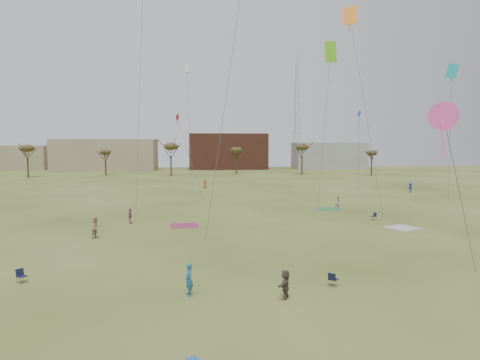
{
  "coord_description": "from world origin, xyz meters",
  "views": [
    {
      "loc": [
        -3.19,
        -25.32,
        8.78
      ],
      "look_at": [
        0.0,
        12.0,
        5.5
      ],
      "focal_mm": 31.51,
      "sensor_mm": 36.0,
      "label": 1
    }
  ],
  "objects": [
    {
      "name": "ground",
      "position": [
        0.0,
        0.0,
        0.0
      ],
      "size": [
        260.0,
        260.0,
        0.0
      ],
      "primitive_type": "plane",
      "color": "#40531A",
      "rests_on": "ground"
    },
    {
      "name": "flyer_near_right",
      "position": [
        -4.11,
        -1.5,
        0.95
      ],
      "size": [
        0.62,
        0.79,
        1.9
      ],
      "primitive_type": "imported",
      "rotation": [
        0.0,
        0.0,
        4.99
      ],
      "color": "#22679E",
      "rests_on": "ground"
    },
    {
      "name": "spectator_fore_b",
      "position": [
        -13.2,
        14.09,
        0.99
      ],
      "size": [
        1.09,
        1.19,
        1.98
      ],
      "primitive_type": "imported",
      "rotation": [
        0.0,
        0.0,
        1.12
      ],
      "color": "tan",
      "rests_on": "ground"
    },
    {
      "name": "spectator_fore_c",
      "position": [
        1.34,
        -2.44,
        0.82
      ],
      "size": [
        1.11,
        1.59,
        1.65
      ],
      "primitive_type": "imported",
      "rotation": [
        0.0,
        0.0,
        4.26
      ],
      "color": "brown",
      "rests_on": "ground"
    },
    {
      "name": "spectator_mid_d",
      "position": [
        -11.32,
        21.16,
        0.83
      ],
      "size": [
        0.62,
        1.05,
        1.67
      ],
      "primitive_type": "imported",
      "rotation": [
        0.0,
        0.0,
        1.8
      ],
      "color": "#963E6D",
      "rests_on": "ground"
    },
    {
      "name": "spectator_mid_e",
      "position": [
        14.63,
        29.04,
        0.87
      ],
      "size": [
        0.93,
        0.77,
        1.75
      ],
      "primitive_type": "imported",
      "rotation": [
        0.0,
        0.0,
        6.14
      ],
      "color": "silver",
      "rests_on": "ground"
    },
    {
      "name": "flyer_far_b",
      "position": [
        -3.04,
        57.14,
        0.79
      ],
      "size": [
        0.91,
        0.75,
        1.59
      ],
      "primitive_type": "imported",
      "rotation": [
        0.0,
        0.0,
        0.38
      ],
      "color": "#B0451E",
      "rests_on": "ground"
    },
    {
      "name": "flyer_far_c",
      "position": [
        33.35,
        46.28,
        0.88
      ],
      "size": [
        0.79,
        1.21,
        1.76
      ],
      "primitive_type": "imported",
      "rotation": [
        0.0,
        0.0,
        4.84
      ],
      "color": "#212A98",
      "rests_on": "ground"
    },
    {
      "name": "blanket_cream",
      "position": [
        17.33,
        16.25,
        0.0
      ],
      "size": [
        3.81,
        3.81,
        0.03
      ],
      "primitive_type": "cube",
      "rotation": [
        0.0,
        0.0,
        1.99
      ],
      "color": "beige",
      "rests_on": "ground"
    },
    {
      "name": "blanket_plum",
      "position": [
        -5.37,
        19.38,
        0.0
      ],
      "size": [
        3.3,
        3.3,
        0.03
      ],
      "primitive_type": "cube",
      "rotation": [
        0.0,
        0.0,
        0.15
      ],
      "color": "#932D52",
      "rests_on": "ground"
    },
    {
      "name": "blanket_olive",
      "position": [
        13.34,
        29.09,
        0.0
      ],
      "size": [
        3.75,
        3.75,
        0.03
      ],
      "primitive_type": "cube",
      "rotation": [
        0.0,
        0.0,
        0.49
      ],
      "color": "#328B4B",
      "rests_on": "ground"
    },
    {
      "name": "camp_chair_left",
      "position": [
        -14.71,
        1.64,
        0.26
      ],
      "size": [
        0.74,
        0.73,
        0.87
      ],
      "rotation": [
        0.0,
        0.0,
        0.9
      ],
      "color": "#131834",
      "rests_on": "ground"
    },
    {
      "name": "camp_chair_center",
      "position": [
        4.68,
        -0.63,
        0.26
      ],
      "size": [
        0.73,
        0.74,
        0.87
      ],
      "rotation": [
        0.0,
        0.0,
        2.44
      ],
      "color": "#151B3B",
      "rests_on": "ground"
    },
    {
      "name": "camp_chair_right",
      "position": [
        16.12,
        20.83,
        0.26
      ],
      "size": [
        0.67,
        0.64,
        0.87
      ],
      "rotation": [
        0.0,
        0.0,
        5.03
      ],
      "color": "#15193A",
      "rests_on": "ground"
    },
    {
      "name": "kites_aloft",
      "position": [
        -3.56,
        24.26,
        20.56
      ],
      "size": [
        66.75,
        49.2,
        27.34
      ],
      "color": "red",
      "rests_on": "ground"
    },
    {
      "name": "tree_line",
      "position": [
        -2.85,
        79.12,
        7.09
      ],
      "size": [
        117.44,
        49.32,
        8.91
      ],
      "color": "#3A2B1E",
      "rests_on": "ground"
    },
    {
      "name": "building_tan",
      "position": [
        -35.0,
        115.0,
        5.0
      ],
      "size": [
        32.0,
        14.0,
        10.0
      ],
      "primitive_type": "cube",
      "color": "#937F60",
      "rests_on": "ground"
    },
    {
      "name": "building_brick",
      "position": [
        5.0,
        120.0,
        6.0
      ],
      "size": [
        26.0,
        16.0,
        12.0
      ],
      "primitive_type": "cube",
      "color": "brown",
      "rests_on": "ground"
    },
    {
      "name": "building_grey",
      "position": [
        40.0,
        118.0,
        4.5
      ],
      "size": [
        24.0,
        12.0,
        9.0
      ],
      "primitive_type": "cube",
      "color": "gray",
      "rests_on": "ground"
    },
    {
      "name": "building_tan_west",
      "position": [
        -65.0,
        122.0,
        4.0
      ],
      "size": [
        20.0,
        12.0,
        8.0
      ],
      "primitive_type": "cube",
      "color": "#937F60",
      "rests_on": "ground"
    },
    {
      "name": "radio_tower",
      "position": [
        30.0,
        125.0,
        19.21
      ],
      "size": [
        1.51,
        1.72,
        41.0
      ],
      "color": "#9EA3A8",
      "rests_on": "ground"
    }
  ]
}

